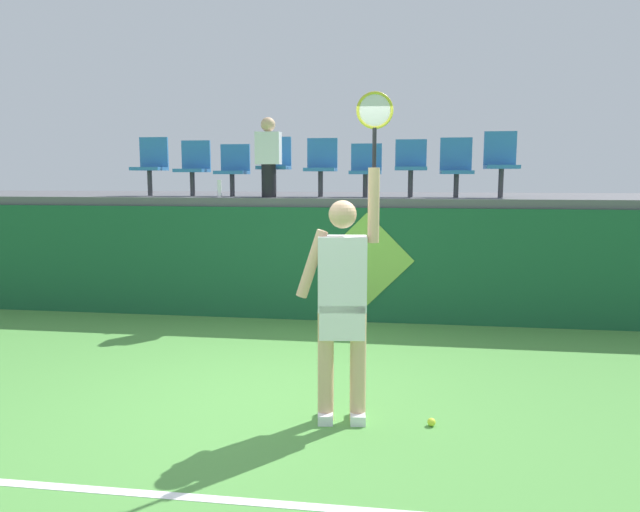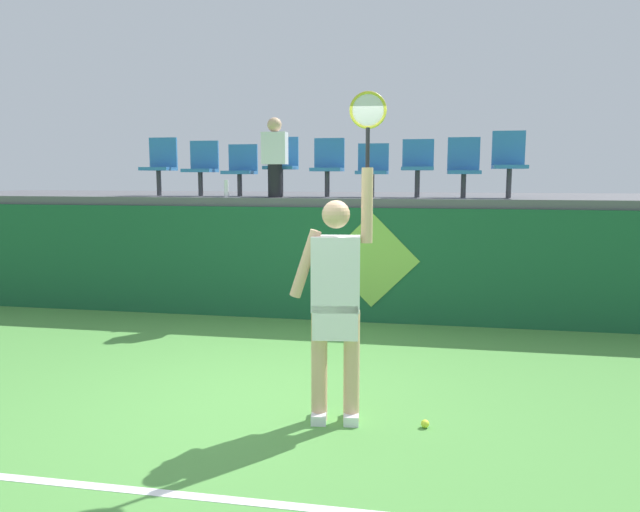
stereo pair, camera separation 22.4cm
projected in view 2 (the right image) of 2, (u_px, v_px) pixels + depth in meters
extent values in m
plane|color=#519342|center=(257.00, 402.00, 5.21)|extent=(40.00, 40.00, 0.00)
cube|color=#195633|center=(320.00, 263.00, 8.12)|extent=(13.31, 0.20, 1.55)
cube|color=#56565B|center=(335.00, 198.00, 9.39)|extent=(13.31, 2.92, 0.12)
cube|color=white|center=(187.00, 495.00, 3.69)|extent=(11.98, 0.08, 0.01)
cube|color=white|center=(319.00, 415.00, 4.82)|extent=(0.15, 0.27, 0.08)
cube|color=white|center=(351.00, 416.00, 4.81)|extent=(0.15, 0.27, 0.08)
cylinder|color=#DBAD84|center=(319.00, 366.00, 4.77)|extent=(0.13, 0.13, 0.92)
cylinder|color=#DBAD84|center=(352.00, 366.00, 4.75)|extent=(0.13, 0.13, 0.92)
cube|color=white|center=(336.00, 320.00, 4.71)|extent=(0.38, 0.26, 0.28)
cube|color=white|center=(336.00, 274.00, 4.65)|extent=(0.40, 0.26, 0.59)
sphere|color=#DBAD84|center=(336.00, 214.00, 4.59)|extent=(0.22, 0.22, 0.22)
cylinder|color=#DBAD84|center=(305.00, 264.00, 4.66)|extent=(0.26, 0.12, 0.55)
cylinder|color=#DBAD84|center=(367.00, 205.00, 4.57)|extent=(0.09, 0.09, 0.58)
cylinder|color=black|center=(368.00, 148.00, 4.51)|extent=(0.03, 0.03, 0.30)
torus|color=gold|center=(368.00, 110.00, 4.47)|extent=(0.28, 0.05, 0.28)
ellipsoid|color=silver|center=(368.00, 110.00, 4.47)|extent=(0.24, 0.04, 0.24)
sphere|color=#D1E533|center=(425.00, 424.00, 4.68)|extent=(0.07, 0.07, 0.07)
cylinder|color=white|center=(226.00, 189.00, 8.32)|extent=(0.06, 0.06, 0.24)
cylinder|color=#38383D|center=(159.00, 183.00, 8.91)|extent=(0.07, 0.07, 0.38)
cube|color=#2D70B2|center=(158.00, 169.00, 8.89)|extent=(0.44, 0.42, 0.05)
cube|color=#2D70B2|center=(163.00, 152.00, 9.04)|extent=(0.44, 0.04, 0.45)
cylinder|color=#38383D|center=(201.00, 184.00, 8.80)|extent=(0.07, 0.07, 0.35)
cube|color=#2D70B2|center=(200.00, 171.00, 8.77)|extent=(0.44, 0.42, 0.05)
cube|color=#2D70B2|center=(204.00, 155.00, 8.93)|extent=(0.44, 0.04, 0.42)
cylinder|color=#38383D|center=(240.00, 185.00, 8.70)|extent=(0.07, 0.07, 0.32)
cube|color=#2D70B2|center=(239.00, 172.00, 8.67)|extent=(0.44, 0.42, 0.05)
cube|color=#2D70B2|center=(243.00, 158.00, 8.83)|extent=(0.44, 0.04, 0.39)
cylinder|color=#38383D|center=(281.00, 183.00, 8.58)|extent=(0.07, 0.07, 0.39)
cube|color=#2D70B2|center=(281.00, 168.00, 8.55)|extent=(0.44, 0.42, 0.05)
cube|color=#2D70B2|center=(284.00, 152.00, 8.70)|extent=(0.44, 0.04, 0.42)
cylinder|color=#38383D|center=(327.00, 184.00, 8.46)|extent=(0.07, 0.07, 0.36)
cube|color=#2D70B2|center=(327.00, 170.00, 8.44)|extent=(0.44, 0.42, 0.05)
cube|color=#2D70B2|center=(329.00, 153.00, 8.59)|extent=(0.44, 0.04, 0.43)
cylinder|color=#38383D|center=(372.00, 186.00, 8.35)|extent=(0.07, 0.07, 0.32)
cube|color=#2D70B2|center=(372.00, 172.00, 8.33)|extent=(0.44, 0.42, 0.05)
cube|color=#2D70B2|center=(373.00, 157.00, 8.48)|extent=(0.44, 0.04, 0.39)
cylinder|color=#38383D|center=(417.00, 184.00, 8.24)|extent=(0.07, 0.07, 0.37)
cube|color=#2D70B2|center=(418.00, 169.00, 8.21)|extent=(0.44, 0.42, 0.05)
cube|color=#2D70B2|center=(418.00, 153.00, 8.37)|extent=(0.44, 0.04, 0.39)
cylinder|color=#38383D|center=(463.00, 186.00, 8.13)|extent=(0.07, 0.07, 0.32)
cube|color=#2D70B2|center=(464.00, 172.00, 8.11)|extent=(0.44, 0.42, 0.05)
cube|color=#2D70B2|center=(464.00, 154.00, 8.26)|extent=(0.44, 0.04, 0.46)
cylinder|color=#38383D|center=(509.00, 183.00, 8.02)|extent=(0.07, 0.07, 0.39)
cube|color=#2D70B2|center=(510.00, 167.00, 7.99)|extent=(0.44, 0.42, 0.05)
cube|color=#2D70B2|center=(508.00, 148.00, 8.14)|extent=(0.44, 0.04, 0.47)
cylinder|color=black|center=(275.00, 181.00, 8.25)|extent=(0.20, 0.20, 0.46)
cube|color=white|center=(275.00, 148.00, 8.19)|extent=(0.34, 0.20, 0.44)
sphere|color=#DBAD84|center=(274.00, 125.00, 8.15)|extent=(0.20, 0.20, 0.20)
cube|color=#195633|center=(371.00, 322.00, 8.00)|extent=(0.90, 0.01, 0.00)
plane|color=#8CC64C|center=(372.00, 260.00, 7.88)|extent=(1.27, 0.00, 1.27)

